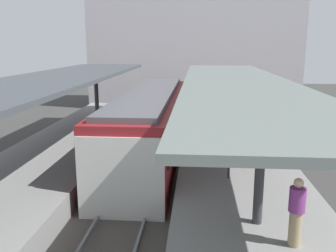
% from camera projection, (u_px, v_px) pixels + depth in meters
% --- Properties ---
extents(ground_plane, '(80.00, 80.00, 0.00)m').
position_uv_depth(ground_plane, '(140.00, 183.00, 14.50)').
color(ground_plane, '#383835').
extents(platform_left, '(4.40, 28.00, 1.00)m').
position_uv_depth(platform_left, '(47.00, 169.00, 14.69)').
color(platform_left, gray).
rests_on(platform_left, ground_plane).
extents(platform_right, '(4.40, 28.00, 1.00)m').
position_uv_depth(platform_right, '(236.00, 174.00, 14.09)').
color(platform_right, gray).
rests_on(platform_right, ground_plane).
extents(track_ballast, '(3.20, 28.00, 0.20)m').
position_uv_depth(track_ballast, '(140.00, 181.00, 14.48)').
color(track_ballast, '#4C4742').
rests_on(track_ballast, ground_plane).
extents(rail_near_side, '(0.08, 28.00, 0.14)m').
position_uv_depth(rail_near_side, '(122.00, 177.00, 14.50)').
color(rail_near_side, slate).
rests_on(rail_near_side, track_ballast).
extents(rail_far_side, '(0.08, 28.00, 0.14)m').
position_uv_depth(rail_far_side, '(158.00, 178.00, 14.38)').
color(rail_far_side, slate).
rests_on(rail_far_side, track_ballast).
extents(commuter_train, '(2.78, 13.87, 3.10)m').
position_uv_depth(commuter_train, '(150.00, 123.00, 17.44)').
color(commuter_train, maroon).
rests_on(commuter_train, track_ballast).
extents(canopy_left, '(4.18, 21.00, 3.10)m').
position_uv_depth(canopy_left, '(54.00, 80.00, 15.30)').
color(canopy_left, '#333335').
rests_on(canopy_left, platform_left).
extents(canopy_right, '(4.18, 21.00, 3.05)m').
position_uv_depth(canopy_right, '(236.00, 82.00, 14.71)').
color(canopy_right, '#333335').
rests_on(canopy_right, platform_right).
extents(platform_bench, '(1.40, 0.41, 0.86)m').
position_uv_depth(platform_bench, '(262.00, 149.00, 14.07)').
color(platform_bench, black).
rests_on(platform_bench, platform_right).
extents(platform_sign, '(0.90, 0.08, 2.21)m').
position_uv_depth(platform_sign, '(230.00, 132.00, 11.94)').
color(platform_sign, '#262628').
rests_on(platform_sign, platform_right).
extents(passenger_near_bench, '(0.36, 0.36, 1.74)m').
position_uv_depth(passenger_near_bench, '(226.00, 134.00, 14.59)').
color(passenger_near_bench, maroon).
rests_on(passenger_near_bench, platform_right).
extents(passenger_mid_platform, '(0.36, 0.36, 1.70)m').
position_uv_depth(passenger_mid_platform, '(259.00, 124.00, 16.56)').
color(passenger_mid_platform, '#232328').
rests_on(passenger_mid_platform, platform_right).
extents(passenger_far_end, '(0.36, 0.36, 1.60)m').
position_uv_depth(passenger_far_end, '(296.00, 211.00, 7.99)').
color(passenger_far_end, '#998460').
rests_on(passenger_far_end, platform_right).
extents(station_building_backdrop, '(18.00, 6.00, 11.00)m').
position_uv_depth(station_building_backdrop, '(194.00, 44.00, 32.61)').
color(station_building_backdrop, '#B7B2B7').
rests_on(station_building_backdrop, ground_plane).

